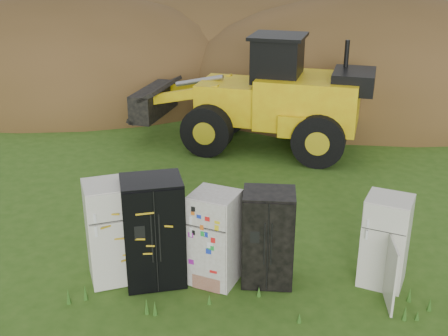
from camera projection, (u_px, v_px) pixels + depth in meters
The scene contains 10 objects.
ground at pixel (249, 279), 9.95m from camera, with size 120.00×120.00×0.00m, color #2E5115.
fridge_leftmost at pixel (111, 232), 9.69m from camera, with size 0.80×0.77×1.81m, color silver, non-canonical shape.
fridge_black_side at pixel (153, 231), 9.58m from camera, with size 1.01×0.80×1.94m, color black, non-canonical shape.
fridge_sticker at pixel (215, 238), 9.62m from camera, with size 0.75×0.69×1.68m, color silver, non-canonical shape.
fridge_dark_mid at pixel (268, 237), 9.62m from camera, with size 0.87×0.71×1.71m, color black, non-canonical shape.
fridge_open_door at pixel (385, 241), 9.58m from camera, with size 0.74×0.68×1.63m, color silver, non-canonical shape.
wheel_loader at pixel (248, 91), 15.89m from camera, with size 6.69×2.71×3.24m, color #DAC00E, non-canonical shape.
dirt_mound_right at pixel (372, 97), 21.62m from camera, with size 15.61×11.44×7.57m, color #463216.
dirt_mound_left at pixel (70, 87), 23.02m from camera, with size 15.86×11.89×7.48m, color #463216.
dirt_mound_back at pixel (228, 72), 25.81m from camera, with size 19.56×13.04×7.03m, color #463216.
Camera 1 is at (-0.27, -8.49, 5.57)m, focal length 45.00 mm.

